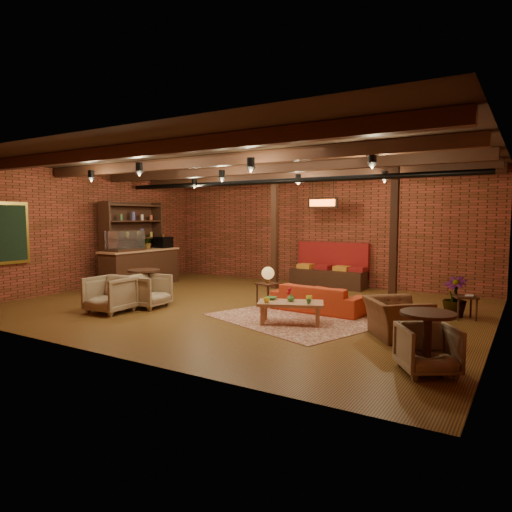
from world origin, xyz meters
The scene contains 29 objects.
floor centered at (0.00, 0.00, 0.00)m, with size 10.00×10.00×0.00m, color #39210E.
ceiling centered at (0.00, 0.00, 3.20)m, with size 10.00×8.00×0.02m, color black.
wall_back centered at (0.00, 4.00, 1.60)m, with size 10.00×0.02×3.20m, color brown.
wall_front centered at (0.00, -4.00, 1.60)m, with size 10.00×0.02×3.20m, color brown.
wall_left centered at (-5.00, 0.00, 1.60)m, with size 0.02×8.00×3.20m, color brown.
wall_right centered at (5.00, 0.00, 1.60)m, with size 0.02×8.00×3.20m, color brown.
ceiling_beams centered at (0.00, 0.00, 3.08)m, with size 9.80×6.40×0.22m, color black, non-canonical shape.
ceiling_pipe centered at (0.00, 1.60, 2.85)m, with size 0.12×0.12×9.60m, color black.
post_left centered at (-0.60, 2.60, 1.60)m, with size 0.16×0.16×3.20m, color black.
post_right centered at (2.80, 2.00, 1.60)m, with size 0.16×0.16×3.20m, color black.
service_counter centered at (-4.10, 1.00, 0.80)m, with size 0.80×2.50×1.60m, color black, non-canonical shape.
plant_counter centered at (-4.00, 1.20, 1.22)m, with size 0.35×0.39×0.30m, color #337F33.
shelving_hutch centered at (-4.50, 1.10, 1.20)m, with size 0.52×2.00×2.40m, color black, non-canonical shape.
chalkboard_menu centered at (-4.93, -2.30, 1.60)m, with size 0.08×0.96×1.46m, color black.
banquette centered at (0.60, 3.55, 0.50)m, with size 2.10×0.70×1.00m, color maroon, non-canonical shape.
service_sign centered at (0.60, 3.10, 2.35)m, with size 0.86×0.06×0.30m, color orange.
ceiling_spotlights centered at (0.00, 0.00, 2.86)m, with size 6.40×4.40×0.28m, color black, non-canonical shape.
rug centered at (1.59, -0.56, 0.01)m, with size 2.97×2.27×0.01m, color maroon.
sofa centered at (1.70, 0.35, 0.28)m, with size 1.94×0.76×0.57m, color #B13318.
coffee_table centered at (1.68, -0.90, 0.37)m, with size 1.34×1.02×0.66m.
side_table_lamp centered at (0.51, 0.31, 0.67)m, with size 0.52×0.52×0.88m.
round_table_left centered at (-2.14, -0.81, 0.52)m, with size 0.74×0.74×0.77m.
armchair_a centered at (-1.66, -1.17, 0.40)m, with size 0.78×0.73×0.80m, color #BCAD91.
armchair_b centered at (-1.95, -1.97, 0.42)m, with size 0.81×0.76×0.83m, color #BCAD91.
armchair_right centered at (3.62, -0.87, 0.43)m, with size 0.99×0.64×0.87m, color brown.
side_table_book centered at (4.40, 1.20, 0.43)m, with size 0.54×0.54×0.48m.
round_table_right centered at (4.40, -2.44, 0.53)m, with size 0.68×0.68×0.80m.
armchair_far centered at (4.40, -2.39, 0.34)m, with size 0.67×0.62×0.69m, color #BCAD91.
plant_tall centered at (4.20, 1.32, 1.21)m, with size 1.36×1.36×2.43m, color #4C7F4C.
Camera 1 is at (5.49, -8.34, 1.99)m, focal length 32.00 mm.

